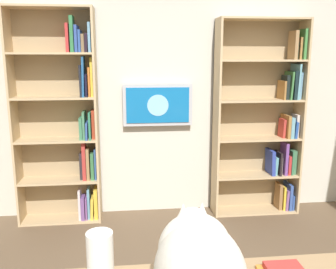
{
  "coord_description": "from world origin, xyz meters",
  "views": [
    {
      "loc": [
        0.33,
        1.74,
        1.7
      ],
      "look_at": [
        0.03,
        -1.02,
        1.12
      ],
      "focal_mm": 39.38,
      "sensor_mm": 36.0,
      "label": 1
    }
  ],
  "objects_px": {
    "bookshelf_left": "(267,123)",
    "paper_towel_roll": "(100,262)",
    "cat": "(198,267)",
    "coffee_mug": "(234,269)",
    "wall_mounted_tv": "(158,105)",
    "bookshelf_right": "(66,121)"
  },
  "relations": [
    {
      "from": "bookshelf_left",
      "to": "paper_towel_roll",
      "type": "relative_size",
      "value": 8.08
    },
    {
      "from": "cat",
      "to": "coffee_mug",
      "type": "xyz_separation_m",
      "value": [
        -0.2,
        -0.22,
        -0.16
      ]
    },
    {
      "from": "cat",
      "to": "paper_towel_roll",
      "type": "height_order",
      "value": "cat"
    },
    {
      "from": "bookshelf_left",
      "to": "wall_mounted_tv",
      "type": "height_order",
      "value": "bookshelf_left"
    },
    {
      "from": "coffee_mug",
      "to": "bookshelf_right",
      "type": "bearing_deg",
      "value": -65.74
    },
    {
      "from": "bookshelf_right",
      "to": "cat",
      "type": "bearing_deg",
      "value": 108.53
    },
    {
      "from": "wall_mounted_tv",
      "to": "cat",
      "type": "distance_m",
      "value": 2.7
    },
    {
      "from": "bookshelf_left",
      "to": "cat",
      "type": "height_order",
      "value": "bookshelf_left"
    },
    {
      "from": "bookshelf_right",
      "to": "wall_mounted_tv",
      "type": "bearing_deg",
      "value": -175.1
    },
    {
      "from": "wall_mounted_tv",
      "to": "bookshelf_right",
      "type": "bearing_deg",
      "value": 4.9
    },
    {
      "from": "bookshelf_right",
      "to": "coffee_mug",
      "type": "relative_size",
      "value": 22.73
    },
    {
      "from": "bookshelf_left",
      "to": "coffee_mug",
      "type": "height_order",
      "value": "bookshelf_left"
    },
    {
      "from": "paper_towel_roll",
      "to": "coffee_mug",
      "type": "relative_size",
      "value": 2.7
    },
    {
      "from": "bookshelf_left",
      "to": "cat",
      "type": "distance_m",
      "value": 2.89
    },
    {
      "from": "cat",
      "to": "paper_towel_roll",
      "type": "xyz_separation_m",
      "value": [
        0.37,
        -0.2,
        -0.08
      ]
    },
    {
      "from": "wall_mounted_tv",
      "to": "paper_towel_roll",
      "type": "height_order",
      "value": "wall_mounted_tv"
    },
    {
      "from": "bookshelf_left",
      "to": "coffee_mug",
      "type": "relative_size",
      "value": 21.84
    },
    {
      "from": "cat",
      "to": "coffee_mug",
      "type": "bearing_deg",
      "value": -132.9
    },
    {
      "from": "bookshelf_right",
      "to": "coffee_mug",
      "type": "height_order",
      "value": "bookshelf_right"
    },
    {
      "from": "bookshelf_left",
      "to": "bookshelf_right",
      "type": "height_order",
      "value": "bookshelf_right"
    },
    {
      "from": "cat",
      "to": "coffee_mug",
      "type": "height_order",
      "value": "cat"
    },
    {
      "from": "wall_mounted_tv",
      "to": "paper_towel_roll",
      "type": "xyz_separation_m",
      "value": [
        0.44,
        2.49,
        -0.33
      ]
    }
  ]
}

